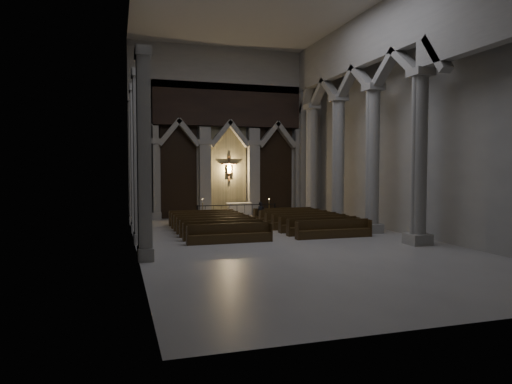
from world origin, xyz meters
TOP-DOWN VIEW (x-y plane):
  - room at (0.00, 0.00)m, footprint 24.00×24.10m
  - sanctuary_wall at (0.00, 11.54)m, footprint 14.00×0.77m
  - right_arcade at (5.50, 1.33)m, footprint 1.00×24.00m
  - left_pilasters at (-6.75, 3.50)m, footprint 0.60×13.00m
  - sanctuary_step at (0.00, 10.60)m, footprint 8.50×2.60m
  - altar at (0.55, 10.98)m, footprint 1.78×0.71m
  - altar_rail at (-0.00, 9.47)m, footprint 5.50×0.09m
  - candle_stand_left at (-2.44, 8.98)m, footprint 0.26×0.26m
  - candle_stand_right at (2.34, 9.59)m, footprint 0.24×0.24m
  - pews at (0.00, 4.06)m, footprint 9.50×7.70m
  - worshipper at (1.15, 7.73)m, footprint 0.52×0.37m

SIDE VIEW (x-z plane):
  - sanctuary_step at x=0.00m, z-range 0.00..0.15m
  - pews at x=0.00m, z-range -0.16..0.75m
  - candle_stand_right at x=2.34m, z-range -0.32..1.09m
  - candle_stand_left at x=-2.44m, z-range -0.34..1.17m
  - altar at x=0.55m, z-range 0.15..1.06m
  - worshipper at x=1.15m, z-range 0.00..1.35m
  - altar_rail at x=0.00m, z-range 0.18..1.26m
  - left_pilasters at x=-6.75m, z-range -0.10..7.92m
  - sanctuary_wall at x=0.00m, z-range 0.62..12.62m
  - room at x=0.00m, z-range 1.60..13.60m
  - right_arcade at x=5.50m, z-range 1.83..13.83m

